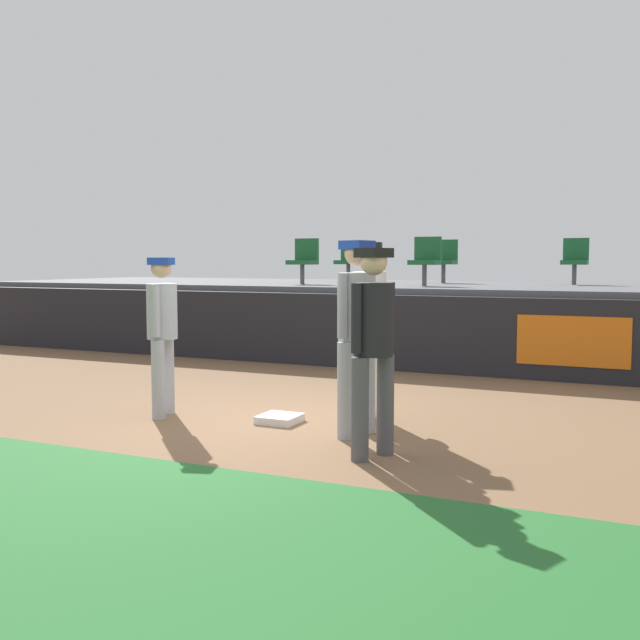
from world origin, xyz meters
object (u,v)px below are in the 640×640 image
object	(u,v)px
player_fielder_home	(370,318)
player_umpire	(373,337)
player_runner_visitor	(162,325)
seat_back_right	(575,258)
player_coach_visitor	(357,324)
first_base	(280,419)
seat_front_left	(304,258)
seat_front_center	(426,258)
seat_back_left	(350,259)
seat_back_center	(445,259)

from	to	relation	value
player_fielder_home	player_umpire	bearing A→B (deg)	6.07
player_runner_visitor	seat_back_right	world-z (taller)	seat_back_right
player_umpire	seat_back_right	bearing A→B (deg)	-163.47
player_umpire	player_coach_visitor	bearing A→B (deg)	-125.84
first_base	player_runner_visitor	distance (m)	1.63
first_base	player_fielder_home	bearing A→B (deg)	33.07
seat_front_left	seat_front_center	size ratio (longest dim) A/B	1.00
player_coach_visitor	seat_front_left	xyz separation A→B (m)	(-3.34, 5.66, 0.64)
player_runner_visitor	seat_front_center	bearing A→B (deg)	150.18
player_fielder_home	seat_back_left	bearing A→B (deg)	-171.98
seat_back_left	seat_back_right	bearing A→B (deg)	-0.01
seat_back_center	seat_back_left	bearing A→B (deg)	179.99
seat_back_center	seat_front_left	world-z (taller)	same
first_base	seat_back_left	bearing A→B (deg)	107.11
player_fielder_home	seat_back_right	world-z (taller)	seat_back_right
seat_front_left	player_runner_visitor	bearing A→B (deg)	-79.10
player_runner_visitor	seat_back_left	xyz separation A→B (m)	(-0.94, 7.51, 0.73)
seat_back_right	seat_front_center	size ratio (longest dim) A/B	1.00
first_base	player_umpire	xyz separation A→B (m)	(1.37, -0.87, 1.00)
player_runner_visitor	seat_back_left	world-z (taller)	seat_back_left
player_fielder_home	first_base	bearing A→B (deg)	-73.12
player_runner_visitor	seat_front_center	size ratio (longest dim) A/B	2.04
player_umpire	seat_back_left	xyz separation A→B (m)	(-3.60, 8.14, 0.69)
first_base	seat_back_left	world-z (taller)	seat_back_left
player_coach_visitor	player_runner_visitor	bearing A→B (deg)	-72.46
seat_back_left	seat_back_center	size ratio (longest dim) A/B	1.00
seat_back_right	seat_back_center	distance (m)	2.40
player_coach_visitor	seat_front_center	size ratio (longest dim) A/B	2.23
player_fielder_home	player_runner_visitor	world-z (taller)	player_fielder_home
player_umpire	seat_back_left	distance (m)	8.92
player_umpire	seat_back_center	bearing A→B (deg)	-146.76
first_base	player_coach_visitor	world-z (taller)	player_coach_visitor
player_fielder_home	player_coach_visitor	xyz separation A→B (m)	(0.14, -0.72, 0.00)
player_coach_visitor	seat_front_left	size ratio (longest dim) A/B	2.23
player_coach_visitor	seat_back_left	world-z (taller)	seat_back_left
seat_front_left	seat_back_left	bearing A→B (deg)	84.96
first_base	player_umpire	bearing A→B (deg)	-32.58
player_runner_visitor	seat_back_left	distance (m)	7.60
first_base	seat_back_center	distance (m)	7.46
first_base	player_fielder_home	size ratio (longest dim) A/B	0.21
seat_front_left	player_umpire	bearing A→B (deg)	-59.31
first_base	seat_back_center	world-z (taller)	seat_back_center
seat_back_left	seat_front_left	bearing A→B (deg)	-95.04
player_coach_visitor	seat_back_right	xyz separation A→B (m)	(1.21, 7.46, 0.64)
seat_back_right	seat_back_left	size ratio (longest dim) A/B	1.00
player_umpire	seat_front_left	distance (m)	7.40
player_runner_visitor	seat_back_center	xyz separation A→B (m)	(1.05, 7.51, 0.73)
seat_back_left	seat_back_center	distance (m)	1.99
seat_back_right	seat_front_left	size ratio (longest dim) A/B	1.00
seat_front_left	seat_back_right	bearing A→B (deg)	21.62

